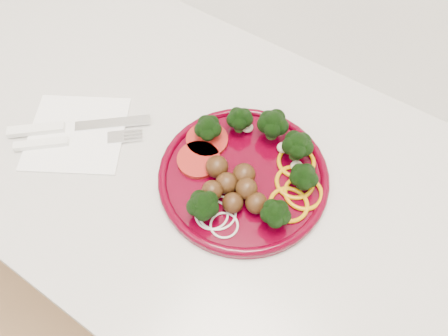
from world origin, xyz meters
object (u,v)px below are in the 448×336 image
Objects in this scene: knife at (60,127)px; fork at (57,142)px; napkin at (77,133)px; plate at (247,172)px.

knife is 1.12× the size of fork.
napkin is at bearing -22.66° from knife.
napkin is (-0.29, -0.09, -0.02)m from plate.
fork is at bearing -105.04° from napkin.
fork is at bearing -97.00° from knife.
plate is at bearing 17.09° from napkin.
fork is (0.02, -0.03, -0.00)m from knife.
plate is at bearing -19.05° from fork.
knife is at bearing -162.75° from plate.
knife is (-0.31, -0.10, -0.01)m from plate.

